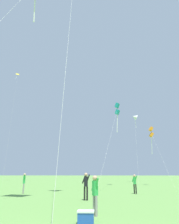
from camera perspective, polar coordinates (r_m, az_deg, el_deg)
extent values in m
cube|color=orange|center=(33.93, 16.98, -4.61)|extent=(0.74, 0.71, 0.72)
cube|color=orange|center=(33.75, 17.12, -6.18)|extent=(0.74, 0.71, 0.72)
cylinder|color=#3F382D|center=(33.84, 17.05, -5.40)|extent=(0.04, 0.04, 1.35)
cylinder|color=silver|center=(33.57, 17.20, -8.85)|extent=(0.25, 0.28, 2.88)
cylinder|color=silver|center=(30.96, 19.69, -11.84)|extent=(0.94, 5.14, 7.95)
cylinder|color=silver|center=(14.38, -5.21, 27.21)|extent=(0.82, 8.92, 23.41)
cube|color=teal|center=(32.92, 7.83, 1.84)|extent=(0.91, 0.93, 0.84)
cube|color=teal|center=(32.58, 7.91, -0.03)|extent=(0.91, 0.93, 0.84)
cylinder|color=#3F382D|center=(32.75, 7.87, 0.91)|extent=(0.05, 0.05, 1.61)
cylinder|color=silver|center=(31.98, 7.86, -2.94)|extent=(0.35, 0.40, 3.16)
cylinder|color=silver|center=(25.79, 5.73, -7.86)|extent=(3.30, 11.23, 11.54)
cube|color=yellow|center=(56.57, -19.67, 10.05)|extent=(0.93, 0.82, 0.66)
cylinder|color=#3F382D|center=(56.57, -19.67, 10.05)|extent=(0.88, 0.20, 0.19)
cylinder|color=silver|center=(56.05, -19.97, 9.20)|extent=(0.35, 0.40, 1.35)
cylinder|color=silver|center=(49.59, -21.31, -2.42)|extent=(1.75, 4.94, 26.42)
cone|color=white|center=(45.32, 12.64, -1.37)|extent=(1.37, 1.21, 1.42)
cylinder|color=silver|center=(45.00, 12.87, -3.14)|extent=(0.27, 0.13, 1.94)
cylinder|color=silver|center=(40.63, 13.17, -9.44)|extent=(1.24, 6.71, 13.51)
cylinder|color=silver|center=(17.73, -15.25, 27.09)|extent=(0.20, 0.26, 2.90)
cylinder|color=gray|center=(19.75, -18.19, -19.91)|extent=(0.11, 0.11, 0.85)
cylinder|color=gray|center=(19.93, -18.21, -19.88)|extent=(0.11, 0.11, 0.85)
cube|color=green|center=(19.81, -17.99, -17.77)|extent=(0.26, 0.27, 0.64)
cylinder|color=green|center=(19.67, -17.94, -17.32)|extent=(0.19, 0.30, 0.59)
cylinder|color=green|center=(19.94, -17.96, -17.30)|extent=(0.19, 0.30, 0.59)
sphere|color=tan|center=(19.80, -17.87, -16.52)|extent=(0.23, 0.23, 0.23)
cylinder|color=black|center=(14.37, -0.66, -22.05)|extent=(0.11, 0.11, 0.86)
cylinder|color=black|center=(14.42, -1.41, -22.03)|extent=(0.11, 0.11, 0.86)
cube|color=black|center=(14.35, -1.02, -19.05)|extent=(0.25, 0.23, 0.64)
cylinder|color=black|center=(14.31, -0.47, -18.41)|extent=(0.30, 0.14, 0.60)
cylinder|color=black|center=(14.38, -1.56, -18.40)|extent=(0.30, 0.14, 0.60)
sphere|color=tan|center=(14.34, -1.01, -17.29)|extent=(0.24, 0.24, 0.24)
cylinder|color=gray|center=(9.25, 1.93, -25.04)|extent=(0.11, 0.11, 0.80)
cylinder|color=gray|center=(9.38, 1.31, -24.93)|extent=(0.11, 0.11, 0.80)
cube|color=green|center=(9.24, 1.58, -20.71)|extent=(0.26, 0.27, 0.60)
cylinder|color=green|center=(9.13, 2.03, -19.82)|extent=(0.22, 0.26, 0.56)
cylinder|color=green|center=(9.34, 1.12, -19.76)|extent=(0.22, 0.26, 0.56)
sphere|color=tan|center=(9.23, 1.56, -18.19)|extent=(0.22, 0.22, 0.22)
cylinder|color=black|center=(19.23, 13.04, -20.47)|extent=(0.11, 0.11, 0.80)
cylinder|color=black|center=(19.29, 12.54, -20.49)|extent=(0.11, 0.11, 0.80)
cube|color=green|center=(19.23, 12.65, -18.41)|extent=(0.26, 0.26, 0.60)
cylinder|color=green|center=(19.18, 12.98, -17.95)|extent=(0.27, 0.20, 0.56)
cylinder|color=green|center=(19.27, 12.25, -17.98)|extent=(0.27, 0.20, 0.56)
sphere|color=tan|center=(19.22, 12.56, -17.19)|extent=(0.22, 0.22, 0.22)
cube|color=#2351B2|center=(7.98, -1.06, -27.83)|extent=(0.56, 0.36, 0.38)
cube|color=white|center=(7.95, -1.05, -26.28)|extent=(0.60, 0.40, 0.06)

